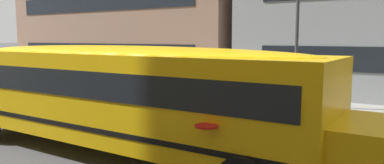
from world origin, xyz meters
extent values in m
plane|color=#424244|center=(0.00, 0.00, 0.00)|extent=(400.00, 400.00, 0.00)
cube|color=gray|center=(0.00, 7.43, 0.01)|extent=(120.00, 3.00, 0.01)
cube|color=silver|center=(0.00, 0.00, 0.00)|extent=(110.00, 0.16, 0.01)
cube|color=yellow|center=(-3.09, -1.89, 1.48)|extent=(10.19, 2.43, 2.03)
cube|color=black|center=(-8.25, -1.95, 0.63)|extent=(0.21, 2.31, 0.33)
cube|color=black|center=(-3.09, -1.89, 1.85)|extent=(9.58, 2.46, 0.59)
cube|color=black|center=(-3.09, -1.89, 0.88)|extent=(10.21, 2.46, 0.11)
ellipsoid|color=yellow|center=(-3.09, -1.89, 2.50)|extent=(9.79, 2.24, 0.33)
cylinder|color=red|center=(0.17, -3.17, 1.38)|extent=(0.41, 0.41, 0.03)
cylinder|color=black|center=(0.76, -0.69, 0.46)|extent=(0.93, 0.27, 0.92)
cylinder|color=black|center=(-6.97, -0.78, 0.46)|extent=(0.93, 0.27, 0.92)
cube|color=#195B66|center=(-13.77, 4.84, 0.65)|extent=(3.93, 1.76, 0.70)
cube|color=black|center=(-13.92, 4.84, 1.32)|extent=(2.23, 1.60, 0.64)
cylinder|color=black|center=(-12.49, 5.71, 0.30)|extent=(0.60, 0.19, 0.60)
cylinder|color=black|center=(-12.46, 4.01, 0.30)|extent=(0.60, 0.19, 0.60)
cylinder|color=black|center=(-15.09, 5.67, 0.30)|extent=(0.60, 0.19, 0.60)
cylinder|color=black|center=(-15.06, 3.97, 0.30)|extent=(0.60, 0.19, 0.60)
cylinder|color=black|center=(-19.15, 5.67, 0.30)|extent=(0.61, 0.21, 0.60)
cylinder|color=#38383D|center=(-1.52, 6.73, 3.25)|extent=(0.14, 0.14, 6.50)
cube|color=black|center=(-15.55, 8.91, 1.92)|extent=(15.33, 0.04, 1.10)
cube|color=black|center=(-15.55, 8.91, 5.12)|extent=(15.33, 0.04, 1.10)
camera|label=1|loc=(3.35, -8.43, 2.85)|focal=35.09mm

